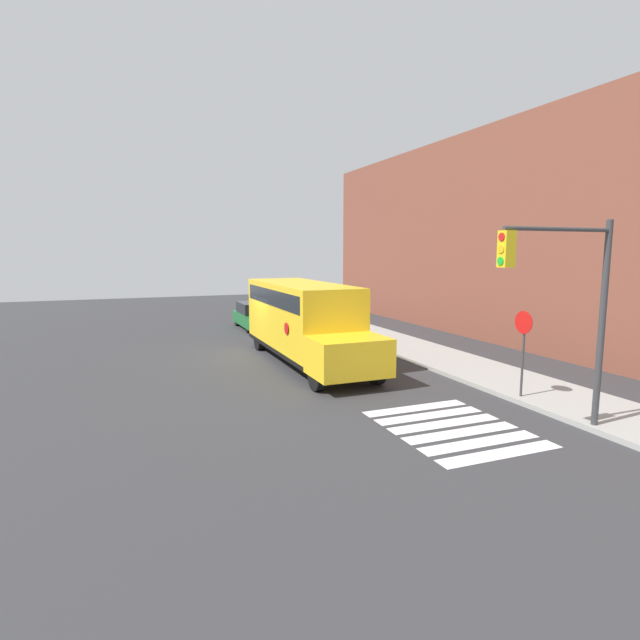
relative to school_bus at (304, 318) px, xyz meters
name	(u,v)px	position (x,y,z in m)	size (l,w,h in m)	color
ground_plane	(264,353)	(-2.12, -1.10, -1.81)	(60.00, 60.00, 0.00)	#333335
sidewalk_strip	(393,342)	(-2.12, 5.40, -1.74)	(44.00, 3.00, 0.15)	#9E9E99
building_backdrop	(504,236)	(-2.12, 11.90, 3.45)	(32.00, 4.00, 10.53)	brown
crosswalk_stripes	(452,428)	(8.75, 0.90, -1.81)	(4.00, 3.20, 0.01)	white
school_bus	(304,318)	(0.00, 0.00, 0.00)	(9.48, 2.57, 3.19)	yellow
parked_car	(255,316)	(-9.38, 0.33, -1.08)	(4.32, 1.77, 1.50)	#196B2D
stop_sign	(523,342)	(7.55, 4.22, -0.01)	(0.68, 0.10, 2.74)	#38383A
traffic_light	(571,294)	(10.18, 3.05, 1.67)	(0.28, 3.32, 5.24)	#38383A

